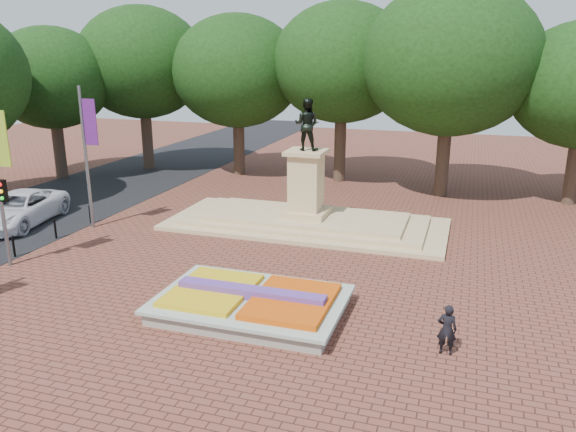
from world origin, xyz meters
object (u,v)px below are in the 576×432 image
Objects in this scene: flower_bed at (252,303)px; monument at (306,209)px; pedestrian at (447,330)px; van at (18,209)px.

monument is (-1.03, 10.00, 0.50)m from flower_bed.
flower_bed is at bearing -6.78° from pedestrian.
van is 3.83× the size of pedestrian.
flower_bed is 16.09m from van.
van is (-15.04, 5.70, 0.46)m from flower_bed.
monument reaches higher than pedestrian.
van is at bearing -162.94° from monument.
monument is 2.33× the size of van.
pedestrian is (21.45, -6.42, -0.05)m from van.
flower_bed is 1.05× the size of van.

